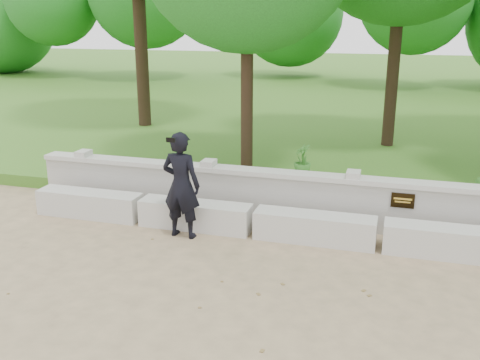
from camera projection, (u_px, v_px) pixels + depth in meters
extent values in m
plane|color=tan|center=(372.00, 311.00, 6.44)|extent=(80.00, 80.00, 0.00)
cube|color=#376A1F|center=(394.00, 113.00, 19.26)|extent=(40.00, 22.00, 0.25)
cube|color=#B9B6AF|center=(90.00, 204.00, 9.47)|extent=(1.90, 0.45, 0.45)
cube|color=#B9B6AF|center=(195.00, 215.00, 8.93)|extent=(1.90, 0.45, 0.45)
cube|color=#B9B6AF|center=(314.00, 228.00, 8.39)|extent=(1.90, 0.45, 0.45)
cube|color=#B9B6AF|center=(450.00, 242.00, 7.85)|extent=(1.90, 0.45, 0.45)
cube|color=#AEABA4|center=(382.00, 208.00, 8.71)|extent=(12.50, 0.25, 0.82)
cube|color=#B9B6AF|center=(385.00, 182.00, 8.58)|extent=(12.50, 0.35, 0.08)
cube|color=black|center=(403.00, 201.00, 8.44)|extent=(0.36, 0.02, 0.24)
imported|color=black|center=(181.00, 185.00, 8.41)|extent=(0.66, 0.46, 1.72)
cube|color=black|center=(171.00, 140.00, 7.87)|extent=(0.14, 0.03, 0.07)
cylinder|color=#382619|center=(140.00, 30.00, 15.58)|extent=(0.38, 0.38, 5.63)
cylinder|color=#382619|center=(247.00, 82.00, 10.95)|extent=(0.25, 0.25, 3.77)
cylinder|color=#382619|center=(394.00, 57.00, 13.15)|extent=(0.30, 0.30, 4.45)
imported|color=#397828|center=(178.00, 169.00, 10.36)|extent=(0.41, 0.40, 0.65)
imported|color=#397828|center=(480.00, 194.00, 9.01)|extent=(0.36, 0.39, 0.58)
imported|color=#397828|center=(303.00, 160.00, 10.99)|extent=(0.48, 0.49, 0.67)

